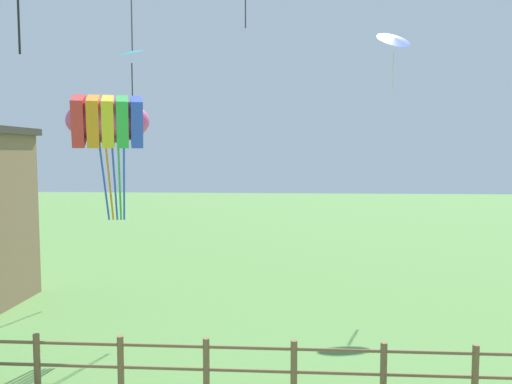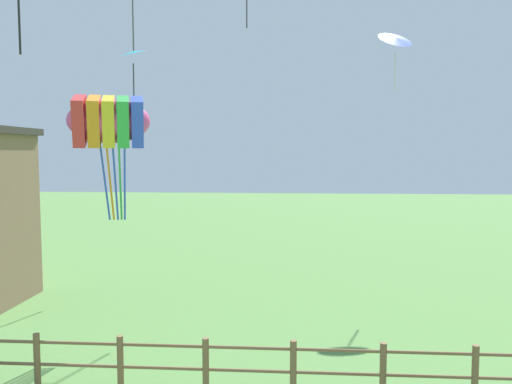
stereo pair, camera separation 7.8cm
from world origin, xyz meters
TOP-DOWN VIEW (x-y plane):
  - wooden_fence at (-0.00, 7.08)m, footprint 20.42×0.14m
  - kite_rainbow_parafoil at (-4.26, 10.77)m, footprint 2.63×2.15m
  - kite_blue_delta at (4.93, 17.42)m, footprint 1.69×1.59m
  - kite_cyan_delta at (-5.52, 16.99)m, footprint 1.52×1.52m

SIDE VIEW (x-z plane):
  - wooden_fence at x=0.00m, z-range 0.08..1.31m
  - kite_rainbow_parafoil at x=-4.26m, z-range 4.22..7.79m
  - kite_cyan_delta at x=-5.52m, z-range 7.27..10.79m
  - kite_blue_delta at x=4.93m, z-range 8.37..10.82m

